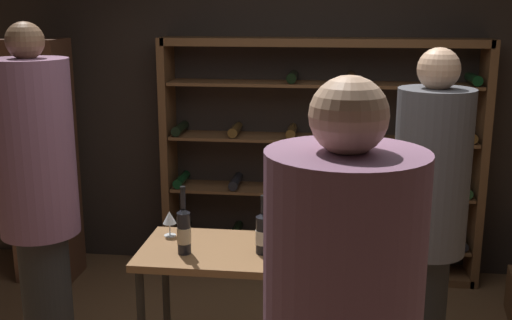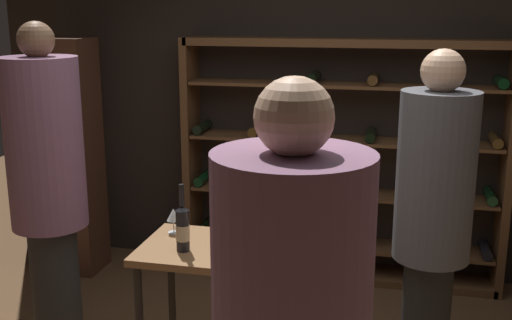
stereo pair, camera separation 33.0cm
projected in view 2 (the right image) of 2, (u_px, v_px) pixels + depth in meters
name	position (u px, v px, depth m)	size (l,w,h in m)	color
back_wall	(325.00, 91.00, 4.94)	(5.49, 0.10, 2.95)	black
wine_rack	(341.00, 165.00, 4.84)	(2.49, 0.32, 1.90)	brown
tasting_table	(227.00, 267.00, 3.40)	(0.94, 0.58, 0.85)	brown
person_guest_khaki	(433.00, 213.00, 3.27)	(0.40, 0.40, 1.92)	black
person_guest_plum_blouse	(48.00, 184.00, 3.55)	(0.43, 0.43, 2.05)	#242424
display_cabinet	(70.00, 158.00, 5.00)	(0.44, 0.36, 1.90)	#4C2D1E
wine_bottle_gold_foil	(183.00, 228.00, 3.30)	(0.07, 0.07, 0.37)	black
wine_bottle_amber_reserve	(261.00, 233.00, 3.27)	(0.08, 0.08, 0.32)	black
wine_glass_stemmed_right	(280.00, 221.00, 3.48)	(0.08, 0.08, 0.14)	silver
wine_glass_stemmed_left	(173.00, 216.00, 3.57)	(0.08, 0.08, 0.15)	silver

